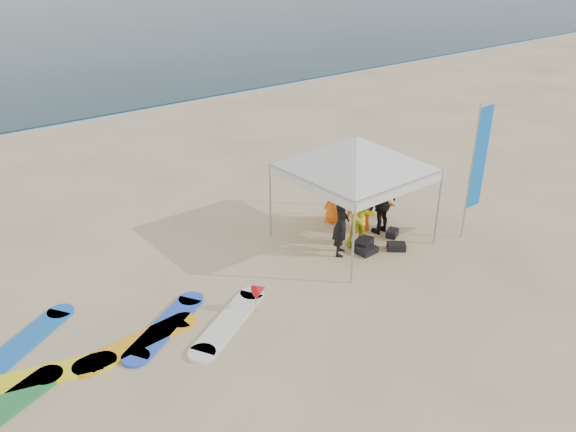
% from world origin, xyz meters
% --- Properties ---
extents(ground, '(120.00, 120.00, 0.00)m').
position_xyz_m(ground, '(0.00, 0.00, 0.00)').
color(ground, beige).
rests_on(ground, ground).
extents(shoreline_foam, '(160.00, 1.20, 0.01)m').
position_xyz_m(shoreline_foam, '(0.00, 18.20, 0.00)').
color(shoreline_foam, silver).
rests_on(shoreline_foam, ground).
extents(person_black_a, '(0.72, 0.70, 1.66)m').
position_xyz_m(person_black_a, '(1.99, 2.02, 0.83)').
color(person_black_a, black).
rests_on(person_black_a, ground).
extents(person_yellow, '(0.90, 0.79, 1.57)m').
position_xyz_m(person_yellow, '(2.71, 1.99, 0.79)').
color(person_yellow, yellow).
rests_on(person_yellow, ground).
extents(person_orange_a, '(1.11, 0.66, 1.70)m').
position_xyz_m(person_orange_a, '(3.36, 2.58, 0.85)').
color(person_orange_a, '#F45D15').
rests_on(person_orange_a, ground).
extents(person_black_b, '(0.98, 0.44, 1.65)m').
position_xyz_m(person_black_b, '(3.67, 2.19, 0.82)').
color(person_black_b, black).
rests_on(person_black_b, ground).
extents(person_orange_b, '(0.89, 0.74, 1.55)m').
position_xyz_m(person_orange_b, '(3.16, 3.50, 0.77)').
color(person_orange_b, orange).
rests_on(person_orange_b, ground).
extents(person_seated, '(0.37, 0.84, 0.88)m').
position_xyz_m(person_seated, '(4.41, 2.81, 0.44)').
color(person_seated, orange).
rests_on(person_seated, ground).
extents(canopy_tent, '(4.29, 4.29, 3.24)m').
position_xyz_m(canopy_tent, '(2.75, 2.38, 2.82)').
color(canopy_tent, '#A5A5A8').
rests_on(canopy_tent, ground).
extents(feather_flag, '(0.60, 0.04, 3.59)m').
position_xyz_m(feather_flag, '(5.42, 0.64, 2.12)').
color(feather_flag, '#A5A5A8').
rests_on(feather_flag, ground).
extents(marker_pennant, '(0.28, 0.28, 0.64)m').
position_xyz_m(marker_pennant, '(-1.00, 1.34, 0.49)').
color(marker_pennant, '#A5A5A8').
rests_on(marker_pennant, ground).
extents(gear_pile, '(1.64, 1.16, 0.22)m').
position_xyz_m(gear_pile, '(2.93, 1.67, 0.10)').
color(gear_pile, black).
rests_on(gear_pile, ground).
extents(surfboard_spread, '(6.39, 3.49, 0.07)m').
position_xyz_m(surfboard_spread, '(-4.11, 2.07, 0.04)').
color(surfboard_spread, '#23833D').
rests_on(surfboard_spread, ground).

